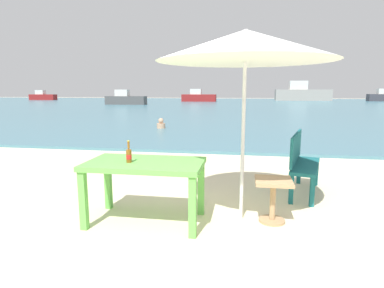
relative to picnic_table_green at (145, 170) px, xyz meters
name	(u,v)px	position (x,y,z in m)	size (l,w,h in m)	color
ground_plane	(163,255)	(0.41, -0.76, -0.65)	(120.00, 120.00, 0.00)	beige
sea_water	(237,105)	(0.41, 29.24, -0.61)	(120.00, 50.00, 0.08)	teal
picnic_table_green	(145,170)	(0.00, 0.00, 0.00)	(1.40, 0.80, 0.76)	#60B24C
beer_bottle_amber	(129,155)	(-0.17, -0.08, 0.20)	(0.07, 0.07, 0.26)	brown
patio_umbrella	(246,46)	(1.16, 0.29, 1.47)	(2.10, 2.10, 2.30)	silver
side_table_wood	(273,194)	(1.54, 0.24, -0.30)	(0.44, 0.44, 0.54)	tan
bench_teal_center	(301,160)	(2.06, 1.44, -0.11)	(0.65, 1.25, 0.95)	#196066
swimmer_person	(161,124)	(-2.13, 8.72, -0.41)	(0.34, 0.34, 0.41)	tan
boat_barge	(302,93)	(9.25, 44.19, 0.43)	(7.65, 2.09, 2.78)	gray
boat_sailboat	(43,96)	(-29.15, 40.56, -0.04)	(4.04, 1.10, 1.47)	maroon
boat_ferry	(125,99)	(-11.20, 28.31, -0.02)	(4.24, 1.16, 1.54)	#4C4C4C
boat_tanker	(198,97)	(-4.85, 38.04, 0.02)	(4.49, 1.23, 1.63)	maroon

